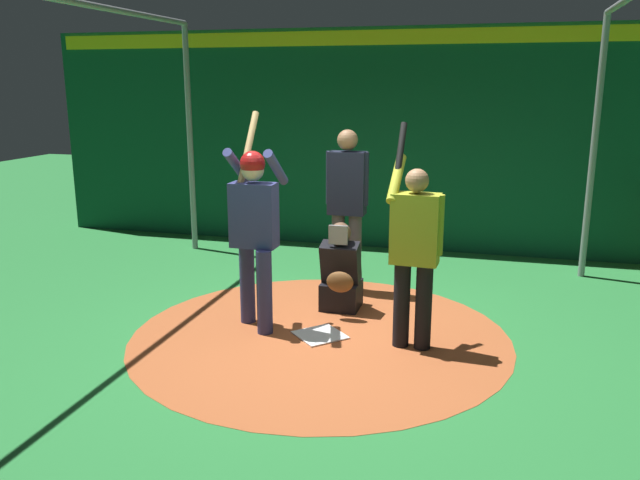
% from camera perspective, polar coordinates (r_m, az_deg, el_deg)
% --- Properties ---
extents(ground_plane, '(26.37, 26.37, 0.00)m').
position_cam_1_polar(ground_plane, '(6.20, 0.00, -8.56)').
color(ground_plane, '#287A38').
extents(dirt_circle, '(3.62, 3.62, 0.01)m').
position_cam_1_polar(dirt_circle, '(6.19, 0.00, -8.54)').
color(dirt_circle, '#AD562D').
rests_on(dirt_circle, ground).
extents(home_plate, '(0.59, 0.59, 0.01)m').
position_cam_1_polar(home_plate, '(6.19, 0.00, -8.46)').
color(home_plate, white).
rests_on(home_plate, dirt_circle).
extents(batter, '(0.68, 0.49, 2.09)m').
position_cam_1_polar(batter, '(6.15, -5.89, 1.56)').
color(batter, navy).
rests_on(batter, ground).
extents(catcher, '(0.58, 0.40, 0.96)m').
position_cam_1_polar(catcher, '(6.78, 1.87, -3.21)').
color(catcher, black).
rests_on(catcher, ground).
extents(umpire, '(0.23, 0.49, 1.86)m').
position_cam_1_polar(umpire, '(7.29, 2.42, 3.51)').
color(umpire, '#4C4C51').
rests_on(umpire, ground).
extents(visitor, '(0.55, 0.50, 2.02)m').
position_cam_1_polar(visitor, '(5.72, 8.40, -0.56)').
color(visitor, black).
rests_on(visitor, ground).
extents(back_wall, '(0.23, 10.37, 3.12)m').
position_cam_1_polar(back_wall, '(9.31, 5.94, 8.90)').
color(back_wall, '#0F472D').
rests_on(back_wall, ground).
extents(cage_frame, '(5.60, 5.39, 3.18)m').
position_cam_1_polar(cage_frame, '(5.73, 0.00, 12.29)').
color(cage_frame, gray).
rests_on(cage_frame, ground).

